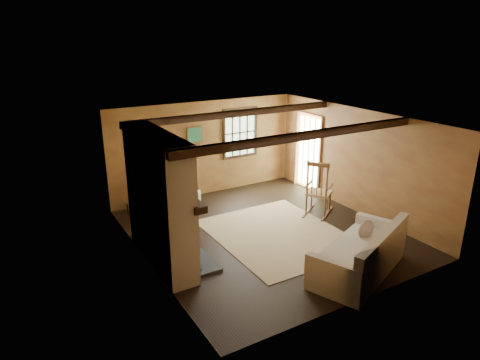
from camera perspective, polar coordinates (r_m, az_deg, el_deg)
ground at (r=9.06m, az=3.30°, el=-7.05°), size 5.50×5.50×0.00m
room_envelope at (r=8.79m, az=3.78°, el=3.54°), size 5.02×5.52×2.44m
fireplace at (r=7.69m, az=-10.52°, el=-3.25°), size 1.02×2.30×2.40m
rug at (r=9.01m, az=5.08°, el=-7.21°), size 2.50×3.00×0.01m
rocking_chair at (r=9.93m, az=10.42°, el=-1.52°), size 1.04×0.93×1.29m
sofa at (r=7.80m, az=15.96°, el=-9.80°), size 2.35×1.69×0.87m
firewood_pile at (r=10.32m, az=-12.98°, el=-3.40°), size 0.67×0.12×0.24m
laundry_basket at (r=10.61m, az=-6.93°, el=-2.26°), size 0.60×0.54×0.30m
basket_pillow at (r=10.52m, az=-6.99°, el=-0.94°), size 0.51×0.44×0.22m
armchair at (r=10.06m, az=-10.85°, el=-2.40°), size 1.08×1.07×0.72m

